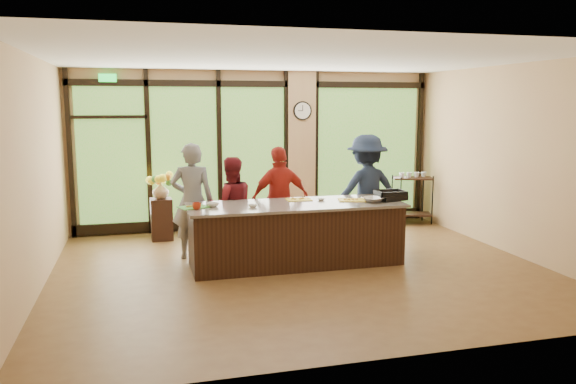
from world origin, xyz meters
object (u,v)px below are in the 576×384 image
cook_right (366,191)px  roasting_pan (390,197)px  flower_stand (162,219)px  bar_cart (412,193)px  island_base (295,235)px  cook_left (192,201)px

cook_right → roasting_pan: cook_right is taller
flower_stand → roasting_pan: bearing=-34.5°
roasting_pan → bar_cart: bearing=40.5°
island_base → bar_cart: bearing=35.8°
bar_cart → island_base: bearing=-124.8°
island_base → cook_right: bearing=28.2°
cook_right → bar_cart: (1.58, 1.41, -0.32)m
island_base → flower_stand: bearing=132.3°
flower_stand → cook_right: bearing=-23.3°
roasting_pan → bar_cart: size_ratio=0.42×
island_base → roasting_pan: bearing=-2.7°
cook_left → cook_right: size_ratio=0.96×
island_base → roasting_pan: size_ratio=7.09×
cook_right → bar_cart: cook_right is taller
flower_stand → bar_cart: 4.92m
flower_stand → cook_left: bearing=-74.3°
roasting_pan → island_base: bearing=162.3°
island_base → cook_left: (-1.45, 0.73, 0.46)m
cook_right → bar_cart: size_ratio=1.81×
cook_left → flower_stand: size_ratio=2.45×
island_base → flower_stand: (-1.88, 2.07, -0.07)m
cook_left → bar_cart: cook_left is taller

